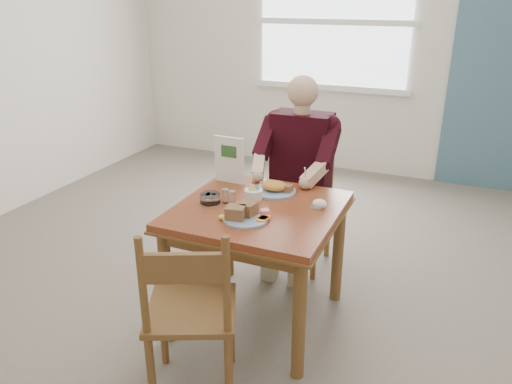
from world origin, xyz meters
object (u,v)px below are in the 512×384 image
at_px(chair_near, 190,313).
at_px(near_plate, 244,214).
at_px(table, 258,225).
at_px(diner, 298,161).
at_px(far_plate, 275,188).
at_px(chair_far, 301,201).

bearing_deg(chair_near, near_plate, 85.33).
bearing_deg(table, near_plate, -91.27).
bearing_deg(diner, near_plate, -90.26).
distance_m(chair_near, diner, 1.45).
bearing_deg(chair_near, far_plate, 86.67).
xyz_separation_m(table, chair_near, (-0.05, -0.71, -0.16)).
xyz_separation_m(chair_far, near_plate, (-0.00, -0.98, 0.30)).
height_order(near_plate, far_plate, near_plate).
bearing_deg(diner, chair_far, 90.01).
bearing_deg(table, chair_near, -93.80).
distance_m(chair_near, near_plate, 0.61).
xyz_separation_m(chair_far, far_plate, (0.01, -0.55, 0.30)).
height_order(chair_far, near_plate, chair_far).
xyz_separation_m(chair_far, chair_near, (-0.05, -1.50, 0.00)).
distance_m(chair_far, diner, 0.34).
distance_m(diner, near_plate, 0.89).
bearing_deg(diner, chair_near, -91.90).
height_order(chair_near, diner, diner).
xyz_separation_m(table, diner, (0.00, 0.71, 0.17)).
distance_m(table, diner, 0.73).
bearing_deg(chair_far, diner, -89.99).
height_order(table, near_plate, near_plate).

